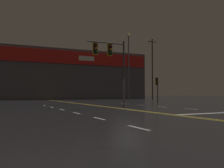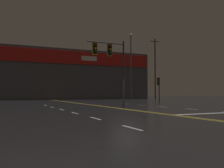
# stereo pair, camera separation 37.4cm
# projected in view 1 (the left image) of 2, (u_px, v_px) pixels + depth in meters

# --- Properties ---
(ground_plane) EXTENTS (200.00, 200.00, 0.00)m
(ground_plane) POSITION_uv_depth(u_px,v_px,m) (127.00, 109.00, 18.70)
(ground_plane) COLOR black
(road_markings) EXTENTS (13.45, 60.00, 0.01)m
(road_markings) POSITION_uv_depth(u_px,v_px,m) (143.00, 110.00, 18.18)
(road_markings) COLOR gold
(road_markings) RESTS_ON ground
(traffic_signal_median) EXTENTS (3.22, 0.36, 5.49)m
(traffic_signal_median) POSITION_uv_depth(u_px,v_px,m) (110.00, 57.00, 19.95)
(traffic_signal_median) COLOR #38383D
(traffic_signal_median) RESTS_ON ground
(traffic_signal_corner_northeast) EXTENTS (0.42, 0.36, 3.22)m
(traffic_signal_corner_northeast) POSITION_uv_depth(u_px,v_px,m) (157.00, 84.00, 31.40)
(traffic_signal_corner_northeast) COLOR #38383D
(traffic_signal_corner_northeast) RESTS_ON ground
(streetlight_near_right) EXTENTS (0.56, 0.56, 11.61)m
(streetlight_near_right) POSITION_uv_depth(u_px,v_px,m) (129.00, 59.00, 43.23)
(streetlight_near_right) COLOR #59595E
(streetlight_near_right) RESTS_ON ground
(building_backdrop) EXTENTS (42.21, 10.23, 9.87)m
(building_backdrop) POSITION_uv_depth(u_px,v_px,m) (44.00, 75.00, 50.78)
(building_backdrop) COLOR #4C4C51
(building_backdrop) RESTS_ON ground
(utility_pole_row) EXTENTS (44.75, 0.26, 12.78)m
(utility_pole_row) POSITION_uv_depth(u_px,v_px,m) (51.00, 63.00, 43.67)
(utility_pole_row) COLOR #4C3828
(utility_pole_row) RESTS_ON ground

